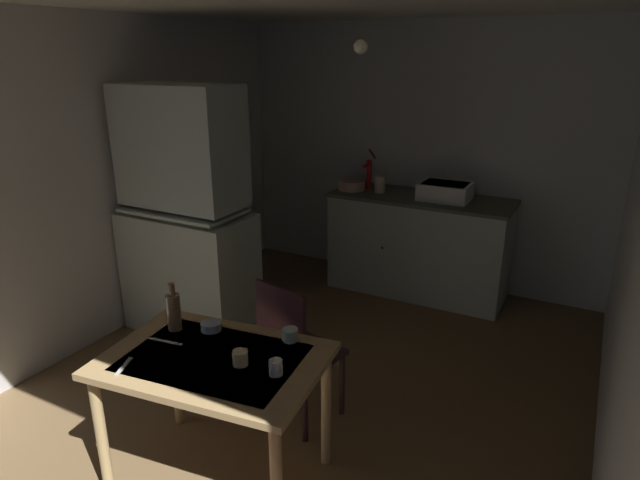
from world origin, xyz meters
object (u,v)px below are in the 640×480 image
at_px(hutch_cabinet, 186,222).
at_px(mixing_bowl_counter, 352,185).
at_px(chair_far_side, 295,350).
at_px(mug_tall, 290,335).
at_px(sink_basin, 445,191).
at_px(hand_pump, 369,172).
at_px(serving_bowl_wide, 211,326).
at_px(dining_table, 215,375).
at_px(glass_bottle, 174,311).

height_order(hutch_cabinet, mixing_bowl_counter, hutch_cabinet).
bearing_deg(mixing_bowl_counter, chair_far_side, -73.58).
distance_m(hutch_cabinet, mug_tall, 1.79).
distance_m(sink_basin, hand_pump, 0.76).
relative_size(mixing_bowl_counter, serving_bowl_wide, 2.34).
bearing_deg(mixing_bowl_counter, sink_basin, 3.22).
bearing_deg(chair_far_side, sink_basin, 83.71).
distance_m(hand_pump, dining_table, 2.94).
bearing_deg(chair_far_side, serving_bowl_wide, -127.90).
relative_size(hutch_cabinet, dining_table, 1.68).
height_order(sink_basin, serving_bowl_wide, sink_basin).
xyz_separation_m(sink_basin, hand_pump, (-0.76, 0.05, 0.09)).
bearing_deg(glass_bottle, serving_bowl_wide, 24.37).
bearing_deg(mixing_bowl_counter, hand_pump, 35.50).
xyz_separation_m(hutch_cabinet, dining_table, (1.26, -1.27, -0.28)).
height_order(serving_bowl_wide, mug_tall, mug_tall).
relative_size(serving_bowl_wide, glass_bottle, 0.41).
height_order(hutch_cabinet, sink_basin, hutch_cabinet).
distance_m(dining_table, chair_far_side, 0.63).
bearing_deg(chair_far_side, glass_bottle, -135.90).
xyz_separation_m(sink_basin, serving_bowl_wide, (-0.55, -2.62, -0.24)).
distance_m(chair_far_side, glass_bottle, 0.76).
xyz_separation_m(hand_pump, glass_bottle, (0.03, -2.75, -0.25)).
xyz_separation_m(dining_table, mug_tall, (0.25, 0.32, 0.14)).
distance_m(hutch_cabinet, hand_pump, 1.84).
height_order(hutch_cabinet, mug_tall, hutch_cabinet).
bearing_deg(sink_basin, glass_bottle, -105.10).
distance_m(mixing_bowl_counter, mug_tall, 2.59).
height_order(dining_table, mug_tall, mug_tall).
xyz_separation_m(mug_tall, glass_bottle, (-0.62, -0.19, 0.08)).
xyz_separation_m(hand_pump, mug_tall, (0.65, -2.56, -0.32)).
xyz_separation_m(mixing_bowl_counter, chair_far_side, (0.64, -2.18, -0.48)).
bearing_deg(sink_basin, hand_pump, 176.58).
bearing_deg(hutch_cabinet, dining_table, -45.25).
distance_m(dining_table, glass_bottle, 0.45).
height_order(dining_table, chair_far_side, chair_far_side).
height_order(hand_pump, glass_bottle, hand_pump).
xyz_separation_m(mixing_bowl_counter, dining_table, (0.53, -2.79, -0.34)).
relative_size(chair_far_side, serving_bowl_wide, 8.38).
xyz_separation_m(sink_basin, mixing_bowl_counter, (-0.89, -0.05, -0.03)).
xyz_separation_m(chair_far_side, mug_tall, (0.14, -0.28, 0.28)).
height_order(hand_pump, mug_tall, hand_pump).
height_order(hutch_cabinet, hand_pump, hutch_cabinet).
bearing_deg(glass_bottle, mug_tall, 16.88).
bearing_deg(mixing_bowl_counter, mug_tall, -72.36).
relative_size(serving_bowl_wide, mug_tall, 1.32).
height_order(sink_basin, mixing_bowl_counter, sink_basin).
xyz_separation_m(dining_table, serving_bowl_wide, (-0.19, 0.22, 0.12)).
distance_m(hand_pump, mug_tall, 2.66).
distance_m(hand_pump, chair_far_side, 2.41).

